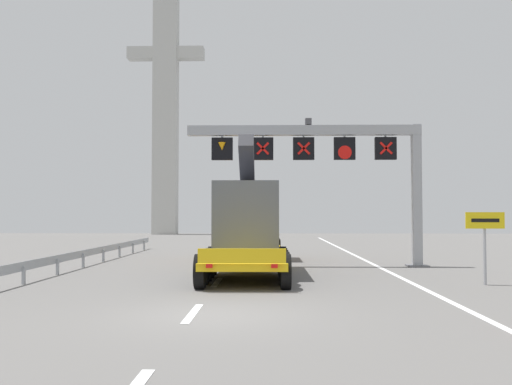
% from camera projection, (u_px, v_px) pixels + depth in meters
% --- Properties ---
extents(ground, '(112.00, 112.00, 0.00)m').
position_uv_depth(ground, '(212.00, 315.00, 13.25)').
color(ground, slate).
extents(lane_markings, '(0.20, 52.00, 0.01)m').
position_uv_depth(lane_markings, '(238.00, 256.00, 31.94)').
color(lane_markings, silver).
rests_on(lane_markings, ground).
extents(edge_line_right, '(0.20, 63.00, 0.01)m').
position_uv_depth(edge_line_right, '(379.00, 267.00, 25.08)').
color(edge_line_right, silver).
rests_on(edge_line_right, ground).
extents(overhead_lane_gantry, '(10.79, 0.90, 6.69)m').
position_uv_depth(overhead_lane_gantry, '(331.00, 153.00, 25.65)').
color(overhead_lane_gantry, '#9EA0A5').
rests_on(overhead_lane_gantry, ground).
extents(heavy_haul_truck_yellow, '(3.08, 14.08, 5.30)m').
position_uv_depth(heavy_haul_truck_yellow, '(249.00, 222.00, 25.25)').
color(heavy_haul_truck_yellow, yellow).
rests_on(heavy_haul_truck_yellow, ground).
extents(exit_sign_yellow, '(1.28, 0.15, 2.42)m').
position_uv_depth(exit_sign_yellow, '(485.00, 230.00, 18.90)').
color(exit_sign_yellow, '#9EA0A5').
rests_on(exit_sign_yellow, ground).
extents(guardrail_left, '(0.13, 27.27, 0.76)m').
position_uv_depth(guardrail_left, '(82.00, 255.00, 25.06)').
color(guardrail_left, '#999EA3').
rests_on(guardrail_left, ground).
extents(bridge_pylon_distant, '(9.00, 2.00, 34.36)m').
position_uv_depth(bridge_pylon_distant, '(166.00, 85.00, 66.85)').
color(bridge_pylon_distant, '#B7B7B2').
rests_on(bridge_pylon_distant, ground).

